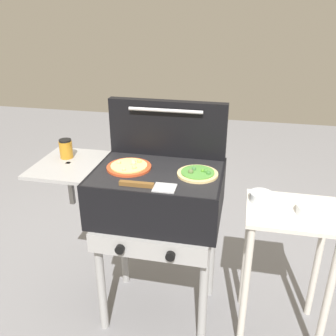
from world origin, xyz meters
The scene contains 10 objects.
ground_plane centered at (0.00, 0.00, 0.00)m, with size 8.00×8.00×0.00m, color gray.
grill centered at (-0.01, 0.00, 0.76)m, with size 0.96×0.53×0.90m.
grill_lid_open centered at (0.00, 0.21, 1.05)m, with size 0.63×0.08×0.30m.
pizza_veggie centered at (0.20, -0.01, 0.91)m, with size 0.20×0.20×0.04m.
pizza_cheese centered at (-0.15, 0.00, 0.91)m, with size 0.22×0.22×0.04m.
sauce_jar centered at (-0.52, 0.06, 0.95)m, with size 0.07×0.07×0.10m.
spatula centered at (0.00, -0.18, 0.91)m, with size 0.26×0.09×0.02m.
prep_table centered at (0.66, 0.00, 0.54)m, with size 0.44×0.36×0.76m.
topping_bowl_near centered at (0.51, 0.06, 0.78)m, with size 0.11×0.11×0.04m.
topping_bowl_far centered at (0.72, -0.02, 0.78)m, with size 0.12×0.12×0.04m.
Camera 1 is at (0.39, -1.60, 1.66)m, focal length 39.40 mm.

